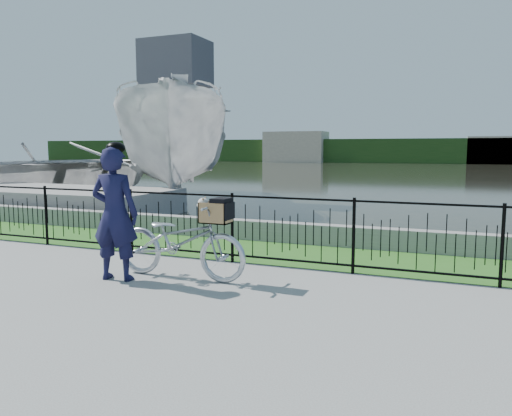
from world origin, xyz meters
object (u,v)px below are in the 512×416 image
at_px(dock, 19,198).
at_px(cyclist, 115,213).
at_px(boat_near, 177,144).
at_px(bicycle_rig, 181,240).
at_px(boat_far, 50,168).

xyz_separation_m(dock, cyclist, (7.93, -5.53, 0.62)).
bearing_deg(boat_near, cyclist, -63.39).
xyz_separation_m(dock, boat_near, (2.98, 4.35, 1.67)).
bearing_deg(dock, bicycle_rig, -30.26).
bearing_deg(bicycle_rig, boat_far, 141.11).
distance_m(cyclist, boat_near, 11.09).
relative_size(cyclist, boat_near, 0.19).
xyz_separation_m(dock, bicycle_rig, (8.74, -5.10, 0.20)).
relative_size(bicycle_rig, cyclist, 1.05).
bearing_deg(boat_near, boat_far, 178.55).
bearing_deg(dock, boat_far, 125.05).
distance_m(dock, boat_near, 5.53).
bearing_deg(bicycle_rig, cyclist, -152.22).
distance_m(cyclist, boat_far, 14.95).
bearing_deg(cyclist, boat_far, 137.86).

